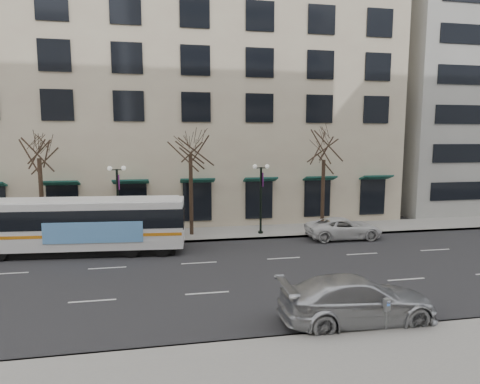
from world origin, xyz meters
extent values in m
plane|color=black|center=(0.00, 0.00, 0.00)|extent=(160.00, 160.00, 0.00)
cube|color=gray|center=(5.00, 9.00, 0.07)|extent=(80.00, 4.00, 0.15)
cube|color=#BAA78E|center=(-2.00, 21.00, 12.00)|extent=(40.00, 20.00, 24.00)
cube|color=#999993|center=(32.00, 21.00, 17.50)|extent=(25.00, 20.00, 35.00)
cylinder|color=black|center=(-10.00, 8.80, 2.87)|extent=(0.28, 0.28, 5.74)
cylinder|color=black|center=(0.00, 8.80, 2.97)|extent=(0.28, 0.28, 5.95)
cylinder|color=black|center=(10.00, 8.80, 2.73)|extent=(0.28, 0.28, 5.46)
cylinder|color=black|center=(-5.00, 8.20, 2.50)|extent=(0.16, 0.16, 5.00)
cylinder|color=black|center=(-5.00, 8.20, 0.15)|extent=(0.36, 0.36, 0.30)
cube|color=black|center=(-5.00, 8.20, 4.95)|extent=(0.90, 0.06, 0.06)
sphere|color=silver|center=(-5.45, 8.20, 5.05)|extent=(0.32, 0.32, 0.32)
sphere|color=silver|center=(-4.55, 8.20, 5.05)|extent=(0.32, 0.32, 0.32)
cube|color=#601A64|center=(-4.88, 8.20, 4.10)|extent=(0.04, 0.45, 1.00)
cylinder|color=black|center=(5.00, 8.20, 2.50)|extent=(0.16, 0.16, 5.00)
cylinder|color=black|center=(5.00, 8.20, 0.15)|extent=(0.36, 0.36, 0.30)
cube|color=black|center=(5.00, 8.20, 4.95)|extent=(0.90, 0.06, 0.06)
sphere|color=silver|center=(4.55, 8.20, 5.05)|extent=(0.32, 0.32, 0.32)
sphere|color=silver|center=(5.45, 8.20, 5.05)|extent=(0.32, 0.32, 0.32)
cube|color=#601A64|center=(5.12, 8.20, 4.10)|extent=(0.04, 0.45, 1.00)
cube|color=white|center=(-6.90, 5.57, 1.88)|extent=(12.57, 3.68, 2.84)
cube|color=black|center=(-6.90, 5.57, 0.28)|extent=(11.55, 3.27, 0.46)
cube|color=black|center=(-6.59, 5.54, 2.32)|extent=(12.08, 3.68, 1.14)
cube|color=orange|center=(-6.90, 5.57, 1.39)|extent=(12.45, 3.70, 0.19)
cube|color=#62A5EE|center=(-5.98, 4.12, 1.60)|extent=(5.67, 0.52, 1.24)
cube|color=white|center=(-6.90, 5.57, 3.34)|extent=(11.93, 3.36, 0.08)
cylinder|color=black|center=(-11.12, 7.10, 0.52)|extent=(1.05, 0.37, 1.03)
cylinder|color=black|center=(-3.91, 4.14, 0.52)|extent=(1.05, 0.37, 1.03)
cylinder|color=black|center=(-3.71, 6.50, 0.52)|extent=(1.05, 0.37, 1.03)
cylinder|color=black|center=(-2.05, 3.99, 0.52)|extent=(1.05, 0.37, 1.03)
cylinder|color=black|center=(-1.86, 6.35, 0.52)|extent=(1.05, 0.37, 1.03)
imported|color=#B9BBC1|center=(5.37, -6.20, 0.88)|extent=(6.09, 2.57, 1.75)
imported|color=silver|center=(10.57, 6.20, 0.74)|extent=(5.38, 2.56, 1.48)
cylinder|color=gray|center=(5.95, -7.30, 0.55)|extent=(0.07, 0.07, 0.80)
cube|color=gray|center=(5.95, -7.30, 1.09)|extent=(0.28, 0.22, 0.45)
cube|color=blue|center=(5.93, -7.38, 1.15)|extent=(0.13, 0.05, 0.16)
camera|label=1|loc=(-1.71, -19.82, 6.94)|focal=30.00mm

